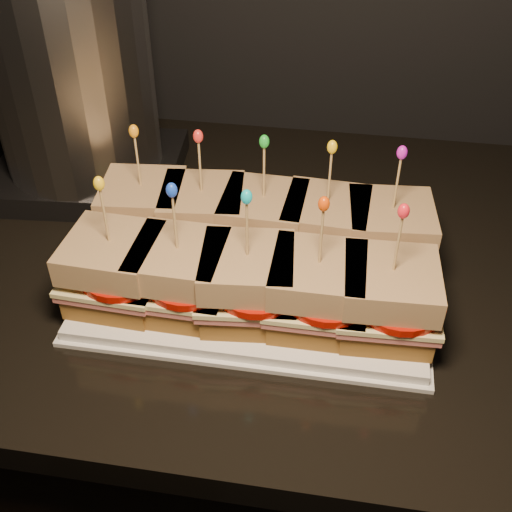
# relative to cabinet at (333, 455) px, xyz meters

# --- Properties ---
(cabinet) EXTENTS (2.12, 0.68, 0.84)m
(cabinet) POSITION_rel_cabinet_xyz_m (0.00, 0.00, 0.00)
(cabinet) COLOR black
(cabinet) RESTS_ON ground
(granite_slab) EXTENTS (2.16, 0.72, 0.04)m
(granite_slab) POSITION_rel_cabinet_xyz_m (0.00, 0.00, 0.44)
(granite_slab) COLOR black
(granite_slab) RESTS_ON cabinet
(platter) EXTENTS (0.41, 0.26, 0.02)m
(platter) POSITION_rel_cabinet_xyz_m (-0.12, -0.09, 0.46)
(platter) COLOR white
(platter) RESTS_ON granite_slab
(platter_rim) EXTENTS (0.42, 0.27, 0.01)m
(platter_rim) POSITION_rel_cabinet_xyz_m (-0.12, -0.09, 0.46)
(platter_rim) COLOR white
(platter_rim) RESTS_ON granite_slab
(sandwich_0_bread_bot) EXTENTS (0.11, 0.11, 0.03)m
(sandwich_0_bread_bot) POSITION_rel_cabinet_xyz_m (-0.28, -0.03, 0.49)
(sandwich_0_bread_bot) COLOR brown
(sandwich_0_bread_bot) RESTS_ON platter
(sandwich_0_ham) EXTENTS (0.12, 0.12, 0.01)m
(sandwich_0_ham) POSITION_rel_cabinet_xyz_m (-0.28, -0.03, 0.50)
(sandwich_0_ham) COLOR #C65856
(sandwich_0_ham) RESTS_ON sandwich_0_bread_bot
(sandwich_0_cheese) EXTENTS (0.12, 0.12, 0.01)m
(sandwich_0_cheese) POSITION_rel_cabinet_xyz_m (-0.28, -0.03, 0.51)
(sandwich_0_cheese) COLOR #EEE297
(sandwich_0_cheese) RESTS_ON sandwich_0_ham
(sandwich_0_tomato) EXTENTS (0.10, 0.10, 0.01)m
(sandwich_0_tomato) POSITION_rel_cabinet_xyz_m (-0.27, -0.04, 0.52)
(sandwich_0_tomato) COLOR #AB1005
(sandwich_0_tomato) RESTS_ON sandwich_0_cheese
(sandwich_0_bread_top) EXTENTS (0.11, 0.11, 0.03)m
(sandwich_0_bread_top) POSITION_rel_cabinet_xyz_m (-0.28, -0.03, 0.54)
(sandwich_0_bread_top) COLOR #592F12
(sandwich_0_bread_top) RESTS_ON sandwich_0_tomato
(sandwich_0_pick) EXTENTS (0.00, 0.00, 0.09)m
(sandwich_0_pick) POSITION_rel_cabinet_xyz_m (-0.28, -0.03, 0.59)
(sandwich_0_pick) COLOR tan
(sandwich_0_pick) RESTS_ON sandwich_0_bread_top
(sandwich_0_frill) EXTENTS (0.01, 0.01, 0.02)m
(sandwich_0_frill) POSITION_rel_cabinet_xyz_m (-0.28, -0.03, 0.63)
(sandwich_0_frill) COLOR orange
(sandwich_0_frill) RESTS_ON sandwich_0_pick
(sandwich_1_bread_bot) EXTENTS (0.11, 0.11, 0.03)m
(sandwich_1_bread_bot) POSITION_rel_cabinet_xyz_m (-0.20, -0.03, 0.49)
(sandwich_1_bread_bot) COLOR brown
(sandwich_1_bread_bot) RESTS_ON platter
(sandwich_1_ham) EXTENTS (0.12, 0.12, 0.01)m
(sandwich_1_ham) POSITION_rel_cabinet_xyz_m (-0.20, -0.03, 0.50)
(sandwich_1_ham) COLOR #C65856
(sandwich_1_ham) RESTS_ON sandwich_1_bread_bot
(sandwich_1_cheese) EXTENTS (0.12, 0.12, 0.01)m
(sandwich_1_cheese) POSITION_rel_cabinet_xyz_m (-0.20, -0.03, 0.51)
(sandwich_1_cheese) COLOR #EEE297
(sandwich_1_cheese) RESTS_ON sandwich_1_ham
(sandwich_1_tomato) EXTENTS (0.10, 0.10, 0.01)m
(sandwich_1_tomato) POSITION_rel_cabinet_xyz_m (-0.19, -0.04, 0.52)
(sandwich_1_tomato) COLOR #AB1005
(sandwich_1_tomato) RESTS_ON sandwich_1_cheese
(sandwich_1_bread_top) EXTENTS (0.11, 0.11, 0.03)m
(sandwich_1_bread_top) POSITION_rel_cabinet_xyz_m (-0.20, -0.03, 0.54)
(sandwich_1_bread_top) COLOR #592F12
(sandwich_1_bread_top) RESTS_ON sandwich_1_tomato
(sandwich_1_pick) EXTENTS (0.00, 0.00, 0.09)m
(sandwich_1_pick) POSITION_rel_cabinet_xyz_m (-0.20, -0.03, 0.59)
(sandwich_1_pick) COLOR tan
(sandwich_1_pick) RESTS_ON sandwich_1_bread_top
(sandwich_1_frill) EXTENTS (0.01, 0.01, 0.02)m
(sandwich_1_frill) POSITION_rel_cabinet_xyz_m (-0.20, -0.03, 0.63)
(sandwich_1_frill) COLOR red
(sandwich_1_frill) RESTS_ON sandwich_1_pick
(sandwich_2_bread_bot) EXTENTS (0.10, 0.10, 0.03)m
(sandwich_2_bread_bot) POSITION_rel_cabinet_xyz_m (-0.12, -0.03, 0.49)
(sandwich_2_bread_bot) COLOR brown
(sandwich_2_bread_bot) RESTS_ON platter
(sandwich_2_ham) EXTENTS (0.11, 0.11, 0.01)m
(sandwich_2_ham) POSITION_rel_cabinet_xyz_m (-0.12, -0.03, 0.50)
(sandwich_2_ham) COLOR #C65856
(sandwich_2_ham) RESTS_ON sandwich_2_bread_bot
(sandwich_2_cheese) EXTENTS (0.11, 0.11, 0.01)m
(sandwich_2_cheese) POSITION_rel_cabinet_xyz_m (-0.12, -0.03, 0.51)
(sandwich_2_cheese) COLOR #EEE297
(sandwich_2_cheese) RESTS_ON sandwich_2_ham
(sandwich_2_tomato) EXTENTS (0.10, 0.10, 0.01)m
(sandwich_2_tomato) POSITION_rel_cabinet_xyz_m (-0.11, -0.04, 0.52)
(sandwich_2_tomato) COLOR #AB1005
(sandwich_2_tomato) RESTS_ON sandwich_2_cheese
(sandwich_2_bread_top) EXTENTS (0.10, 0.10, 0.03)m
(sandwich_2_bread_top) POSITION_rel_cabinet_xyz_m (-0.12, -0.03, 0.54)
(sandwich_2_bread_top) COLOR #592F12
(sandwich_2_bread_top) RESTS_ON sandwich_2_tomato
(sandwich_2_pick) EXTENTS (0.00, 0.00, 0.09)m
(sandwich_2_pick) POSITION_rel_cabinet_xyz_m (-0.12, -0.03, 0.59)
(sandwich_2_pick) COLOR tan
(sandwich_2_pick) RESTS_ON sandwich_2_bread_top
(sandwich_2_frill) EXTENTS (0.01, 0.01, 0.02)m
(sandwich_2_frill) POSITION_rel_cabinet_xyz_m (-0.12, -0.03, 0.63)
(sandwich_2_frill) COLOR green
(sandwich_2_frill) RESTS_ON sandwich_2_pick
(sandwich_3_bread_bot) EXTENTS (0.10, 0.10, 0.03)m
(sandwich_3_bread_bot) POSITION_rel_cabinet_xyz_m (-0.05, -0.03, 0.49)
(sandwich_3_bread_bot) COLOR brown
(sandwich_3_bread_bot) RESTS_ON platter
(sandwich_3_ham) EXTENTS (0.11, 0.11, 0.01)m
(sandwich_3_ham) POSITION_rel_cabinet_xyz_m (-0.05, -0.03, 0.50)
(sandwich_3_ham) COLOR #C65856
(sandwich_3_ham) RESTS_ON sandwich_3_bread_bot
(sandwich_3_cheese) EXTENTS (0.12, 0.11, 0.01)m
(sandwich_3_cheese) POSITION_rel_cabinet_xyz_m (-0.05, -0.03, 0.51)
(sandwich_3_cheese) COLOR #EEE297
(sandwich_3_cheese) RESTS_ON sandwich_3_ham
(sandwich_3_tomato) EXTENTS (0.10, 0.10, 0.01)m
(sandwich_3_tomato) POSITION_rel_cabinet_xyz_m (-0.03, -0.04, 0.52)
(sandwich_3_tomato) COLOR #AB1005
(sandwich_3_tomato) RESTS_ON sandwich_3_cheese
(sandwich_3_bread_top) EXTENTS (0.11, 0.11, 0.03)m
(sandwich_3_bread_top) POSITION_rel_cabinet_xyz_m (-0.05, -0.03, 0.54)
(sandwich_3_bread_top) COLOR #592F12
(sandwich_3_bread_top) RESTS_ON sandwich_3_tomato
(sandwich_3_pick) EXTENTS (0.00, 0.00, 0.09)m
(sandwich_3_pick) POSITION_rel_cabinet_xyz_m (-0.05, -0.03, 0.59)
(sandwich_3_pick) COLOR tan
(sandwich_3_pick) RESTS_ON sandwich_3_bread_top
(sandwich_3_frill) EXTENTS (0.01, 0.01, 0.02)m
(sandwich_3_frill) POSITION_rel_cabinet_xyz_m (-0.05, -0.03, 0.63)
(sandwich_3_frill) COLOR yellow
(sandwich_3_frill) RESTS_ON sandwich_3_pick
(sandwich_4_bread_bot) EXTENTS (0.11, 0.11, 0.03)m
(sandwich_4_bread_bot) POSITION_rel_cabinet_xyz_m (0.03, -0.03, 0.49)
(sandwich_4_bread_bot) COLOR brown
(sandwich_4_bread_bot) RESTS_ON platter
(sandwich_4_ham) EXTENTS (0.12, 0.11, 0.01)m
(sandwich_4_ham) POSITION_rel_cabinet_xyz_m (0.03, -0.03, 0.50)
(sandwich_4_ham) COLOR #C65856
(sandwich_4_ham) RESTS_ON sandwich_4_bread_bot
(sandwich_4_cheese) EXTENTS (0.12, 0.12, 0.01)m
(sandwich_4_cheese) POSITION_rel_cabinet_xyz_m (0.03, -0.03, 0.51)
(sandwich_4_cheese) COLOR #EEE297
(sandwich_4_cheese) RESTS_ON sandwich_4_ham
(sandwich_4_tomato) EXTENTS (0.10, 0.10, 0.01)m
(sandwich_4_tomato) POSITION_rel_cabinet_xyz_m (0.04, -0.04, 0.52)
(sandwich_4_tomato) COLOR #AB1005
(sandwich_4_tomato) RESTS_ON sandwich_4_cheese
(sandwich_4_bread_top) EXTENTS (0.11, 0.11, 0.03)m
(sandwich_4_bread_top) POSITION_rel_cabinet_xyz_m (0.03, -0.03, 0.54)
(sandwich_4_bread_top) COLOR #592F12
(sandwich_4_bread_top) RESTS_ON sandwich_4_tomato
(sandwich_4_pick) EXTENTS (0.00, 0.00, 0.09)m
(sandwich_4_pick) POSITION_rel_cabinet_xyz_m (0.03, -0.03, 0.59)
(sandwich_4_pick) COLOR tan
(sandwich_4_pick) RESTS_ON sandwich_4_bread_top
(sandwich_4_frill) EXTENTS (0.01, 0.01, 0.02)m
(sandwich_4_frill) POSITION_rel_cabinet_xyz_m (0.03, -0.03, 0.63)
(sandwich_4_frill) COLOR #CA17BE
(sandwich_4_frill) RESTS_ON sandwich_4_pick
(sandwich_5_bread_bot) EXTENTS (0.10, 0.10, 0.03)m
(sandwich_5_bread_bot) POSITION_rel_cabinet_xyz_m (-0.28, -0.15, 0.49)
(sandwich_5_bread_bot) COLOR brown
(sandwich_5_bread_bot) RESTS_ON platter
(sandwich_5_ham) EXTENTS (0.11, 0.11, 0.01)m
(sandwich_5_ham) POSITION_rel_cabinet_xyz_m (-0.28, -0.15, 0.50)
(sandwich_5_ham) COLOR #C65856
(sandwich_5_ham) RESTS_ON sandwich_5_bread_bot
(sandwich_5_cheese) EXTENTS (0.12, 0.11, 0.01)m
(sandwich_5_cheese) POSITION_rel_cabinet_xyz_m (-0.28, -0.15, 0.51)
(sandwich_5_cheese) COLOR #EEE297
(sandwich_5_cheese) RESTS_ON sandwich_5_ham
(sandwich_5_tomato) EXTENTS (0.10, 0.10, 0.01)m
(sandwich_5_tomato) POSITION_rel_cabinet_xyz_m (-0.27, -0.15, 0.52)
(sandwich_5_tomato) COLOR #AB1005
(sandwich_5_tomato) RESTS_ON sandwich_5_cheese
(sandwich_5_bread_top) EXTENTS (0.11, 0.11, 0.03)m
(sandwich_5_bread_top) POSITION_rel_cabinet_xyz_m (-0.28, -0.15, 0.54)
(sandwich_5_bread_top) COLOR #592F12
(sandwich_5_bread_top) RESTS_ON sandwich_5_tomato
(sandwich_5_pick) EXTENTS (0.00, 0.00, 0.09)m
(sandwich_5_pick) POSITION_rel_cabinet_xyz_m (-0.28, -0.15, 0.59)
(sandwich_5_pick) COLOR tan
(sandwich_5_pick) RESTS_ON sandwich_5_bread_top
(sandwich_5_frill) EXTENTS (0.01, 0.01, 0.02)m
(sandwich_5_frill) POSITION_rel_cabinet_xyz_m (-0.28, -0.15, 0.63)
(sandwich_5_frill) COLOR yellow
(sandwich_5_frill) RESTS_ON sandwich_5_pick
(sandwich_6_bread_bot) EXTENTS (0.10, 0.10, 0.03)m
(sandwich_6_bread_bot) POSITION_rel_cabinet_xyz_m (-0.20, -0.15, 0.49)
(sandwich_6_bread_bot) COLOR brown
(sandwich_6_bread_bot) RESTS_ON platter
(sandwich_6_ham) EXTENTS (0.11, 0.11, 0.01)m
(sandwich_6_ham) POSITION_rel_cabinet_xyz_m (-0.20, -0.15, 0.50)
(sandwich_6_ham) COLOR #C65856
(sandwich_6_ham) RESTS_ON sandwich_6_bread_bot
(sandwich_6_cheese) EXTENTS (0.11, 0.11, 0.01)m
(sandwich_6_cheese) POSITION_rel_cabinet_xyz_m (-0.20, -0.15, 0.51)
(sandwich_6_cheese) COLOR #EEE297
(sandwich_6_cheese) RESTS_ON sandwich_6_ham
(sandwich_6_tomato) EXTENTS (0.10, 0.10, 0.01)m
(sandwich_6_tomato) POSITION_rel_cabinet_xyz_m (-0.19, -0.15, 0.52)
(sandwich_6_tomato) COLOR #AB1005
(sandwich_6_tomato) RESTS_ON sandwich_6_cheese
(sandwich_6_bread_top) EXTENTS (0.10, 0.10, 0.03)m
(sandwich_6_bread_top) POSITION_rel_cabinet_xyz_m (-0.20, -0.15, 0.54)
(sandwich_6_bread_top) COLOR #592F12
(sandwich_6_bread_top) RESTS_ON sandwich_6_tomato
(sandwich_6_pick) EXTENTS (0.00, 0.00, 0.09)m
(sandwich_6_pick) POSITION_rel_cabinet_xyz_m (-0.20, -0.15, 0.59)
(sandwich_6_pick) COLOR tan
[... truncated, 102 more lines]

